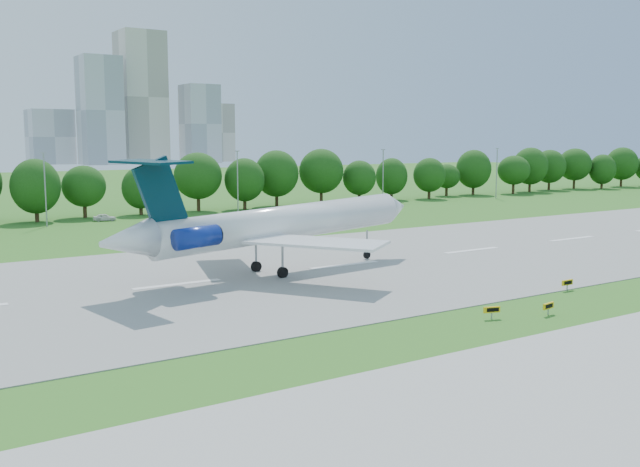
% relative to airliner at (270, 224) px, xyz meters
% --- Properties ---
extents(ground, '(600.00, 600.00, 0.00)m').
position_rel_airliner_xyz_m(ground, '(9.78, -24.71, -5.47)').
color(ground, '#2A671B').
rests_on(ground, ground).
extents(runway, '(400.00, 45.00, 0.08)m').
position_rel_airliner_xyz_m(runway, '(9.78, 0.29, -5.43)').
color(runway, gray).
rests_on(runway, ground).
extents(tree_line, '(288.40, 8.40, 10.40)m').
position_rel_airliner_xyz_m(tree_line, '(9.78, 67.29, 0.72)').
color(tree_line, '#382314').
rests_on(tree_line, ground).
extents(light_poles, '(175.90, 0.25, 12.19)m').
position_rel_airliner_xyz_m(light_poles, '(7.28, 57.29, 0.87)').
color(light_poles, gray).
rests_on(light_poles, ground).
extents(skyline, '(127.00, 52.00, 80.00)m').
position_rel_airliner_xyz_m(skyline, '(109.94, 365.90, 25.00)').
color(skyline, '#B2B2B7').
rests_on(skyline, ground).
extents(airliner, '(39.87, 28.79, 12.71)m').
position_rel_airliner_xyz_m(airliner, '(0.00, 0.00, 0.00)').
color(airliner, white).
rests_on(airliner, ground).
extents(taxi_sign_left, '(1.45, 0.40, 1.01)m').
position_rel_airliner_xyz_m(taxi_sign_left, '(10.56, -27.61, -4.72)').
color(taxi_sign_left, gray).
rests_on(taxi_sign_left, ground).
extents(taxi_sign_centre, '(1.41, 0.58, 1.01)m').
position_rel_airliner_xyz_m(taxi_sign_centre, '(5.74, -26.01, -4.72)').
color(taxi_sign_centre, gray).
rests_on(taxi_sign_centre, ground).
extents(taxi_sign_right, '(1.47, 0.21, 1.03)m').
position_rel_airliner_xyz_m(taxi_sign_right, '(19.80, -22.24, -4.71)').
color(taxi_sign_right, gray).
rests_on(taxi_sign_right, ground).
extents(service_vehicle_b, '(4.12, 2.44, 1.32)m').
position_rel_airliner_xyz_m(service_vehicle_b, '(0.10, 60.14, -4.81)').
color(service_vehicle_b, silver).
rests_on(service_vehicle_b, ground).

